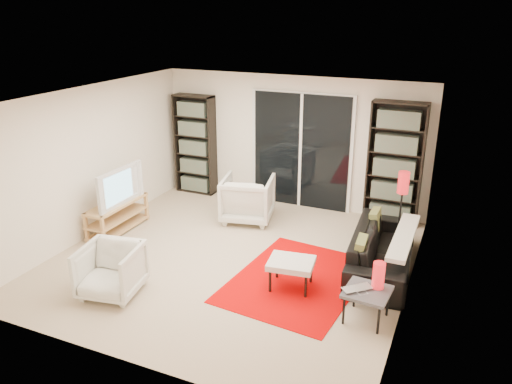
% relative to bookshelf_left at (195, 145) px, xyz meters
% --- Properties ---
extents(floor, '(5.00, 5.00, 0.00)m').
position_rel_bookshelf_left_xyz_m(floor, '(1.95, -2.33, -0.98)').
color(floor, tan).
rests_on(floor, ground).
extents(wall_back, '(5.00, 0.02, 2.40)m').
position_rel_bookshelf_left_xyz_m(wall_back, '(1.95, 0.17, 0.22)').
color(wall_back, white).
rests_on(wall_back, ground).
extents(wall_front, '(5.00, 0.02, 2.40)m').
position_rel_bookshelf_left_xyz_m(wall_front, '(1.95, -4.83, 0.22)').
color(wall_front, white).
rests_on(wall_front, ground).
extents(wall_left, '(0.02, 5.00, 2.40)m').
position_rel_bookshelf_left_xyz_m(wall_left, '(-0.55, -2.33, 0.22)').
color(wall_left, white).
rests_on(wall_left, ground).
extents(wall_right, '(0.02, 5.00, 2.40)m').
position_rel_bookshelf_left_xyz_m(wall_right, '(4.45, -2.33, 0.22)').
color(wall_right, white).
rests_on(wall_right, ground).
extents(ceiling, '(5.00, 5.00, 0.02)m').
position_rel_bookshelf_left_xyz_m(ceiling, '(1.95, -2.33, 1.42)').
color(ceiling, white).
rests_on(ceiling, wall_back).
extents(sliding_door, '(1.92, 0.08, 2.16)m').
position_rel_bookshelf_left_xyz_m(sliding_door, '(2.15, 0.13, 0.07)').
color(sliding_door, white).
rests_on(sliding_door, ground).
extents(bookshelf_left, '(0.80, 0.30, 1.95)m').
position_rel_bookshelf_left_xyz_m(bookshelf_left, '(0.00, 0.00, 0.00)').
color(bookshelf_left, black).
rests_on(bookshelf_left, ground).
extents(bookshelf_right, '(0.90, 0.30, 2.10)m').
position_rel_bookshelf_left_xyz_m(bookshelf_right, '(3.85, -0.00, 0.07)').
color(bookshelf_right, black).
rests_on(bookshelf_right, ground).
extents(tv_stand, '(0.39, 1.22, 0.50)m').
position_rel_bookshelf_left_xyz_m(tv_stand, '(-0.24, -2.19, -0.71)').
color(tv_stand, tan).
rests_on(tv_stand, floor).
extents(tv, '(0.16, 1.07, 0.61)m').
position_rel_bookshelf_left_xyz_m(tv, '(-0.22, -2.19, -0.17)').
color(tv, black).
rests_on(tv, tv_stand).
extents(rug, '(1.80, 2.30, 0.01)m').
position_rel_bookshelf_left_xyz_m(rug, '(3.03, -2.53, -0.97)').
color(rug, '#C90000').
rests_on(rug, floor).
extents(sofa, '(0.94, 2.10, 0.60)m').
position_rel_bookshelf_left_xyz_m(sofa, '(4.03, -1.74, -0.68)').
color(sofa, black).
rests_on(sofa, floor).
extents(armchair_back, '(1.01, 1.03, 0.79)m').
position_rel_bookshelf_left_xyz_m(armchair_back, '(1.55, -0.91, -0.58)').
color(armchair_back, silver).
rests_on(armchair_back, floor).
extents(armchair_front, '(0.85, 0.86, 0.68)m').
position_rel_bookshelf_left_xyz_m(armchair_front, '(0.94, -3.81, -0.64)').
color(armchair_front, silver).
rests_on(armchair_front, floor).
extents(ottoman, '(0.65, 0.56, 0.40)m').
position_rel_bookshelf_left_xyz_m(ottoman, '(3.01, -2.73, -0.63)').
color(ottoman, silver).
rests_on(ottoman, floor).
extents(side_table, '(0.55, 0.55, 0.40)m').
position_rel_bookshelf_left_xyz_m(side_table, '(4.08, -3.07, -0.62)').
color(side_table, '#47464C').
rests_on(side_table, floor).
extents(laptop, '(0.42, 0.42, 0.03)m').
position_rel_bookshelf_left_xyz_m(laptop, '(4.00, -3.14, -0.56)').
color(laptop, silver).
rests_on(laptop, side_table).
extents(table_lamp, '(0.14, 0.14, 0.33)m').
position_rel_bookshelf_left_xyz_m(table_lamp, '(4.18, -2.95, -0.41)').
color(table_lamp, red).
rests_on(table_lamp, side_table).
extents(floor_lamp, '(0.18, 0.18, 1.23)m').
position_rel_bookshelf_left_xyz_m(floor_lamp, '(4.12, -0.94, -0.05)').
color(floor_lamp, black).
rests_on(floor_lamp, floor).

